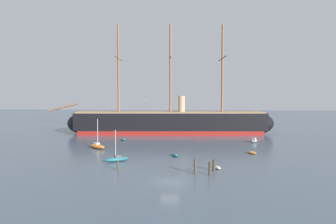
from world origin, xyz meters
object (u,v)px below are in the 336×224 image
(motorboat_alongside_stern, at_px, (254,141))
(motorboat_far_left, at_px, (96,131))
(sailboat_mid_left, at_px, (97,146))
(dinghy_mid_right, at_px, (252,153))
(tall_ship, at_px, (170,122))
(mooring_piling_midwater, at_px, (214,165))
(dinghy_near_centre, at_px, (175,155))
(dinghy_alongside_bow, at_px, (123,139))
(mooring_piling_left_pair, at_px, (210,169))
(mooring_piling_nearest, at_px, (118,166))
(sailboat_foreground_left, at_px, (117,159))
(mooring_piling_right_pair, at_px, (195,167))
(dinghy_foreground_right, at_px, (218,168))
(seagull_in_flight, at_px, (145,100))

(motorboat_alongside_stern, xyz_separation_m, motorboat_far_left, (-47.21, 18.31, 0.00))
(sailboat_mid_left, relative_size, dinghy_mid_right, 2.94)
(tall_ship, xyz_separation_m, mooring_piling_midwater, (10.06, -45.97, -2.74))
(dinghy_near_centre, height_order, dinghy_alongside_bow, dinghy_alongside_bow)
(motorboat_alongside_stern, height_order, mooring_piling_left_pair, mooring_piling_left_pair)
(mooring_piling_nearest, distance_m, mooring_piling_midwater, 15.59)
(tall_ship, height_order, mooring_piling_left_pair, tall_ship)
(sailboat_foreground_left, relative_size, mooring_piling_nearest, 3.87)
(dinghy_alongside_bow, relative_size, mooring_piling_right_pair, 1.20)
(dinghy_mid_right, relative_size, mooring_piling_midwater, 1.25)
(sailboat_foreground_left, xyz_separation_m, sailboat_mid_left, (-7.77, 13.19, 0.08))
(dinghy_alongside_bow, xyz_separation_m, mooring_piling_left_pair, (20.90, -34.18, 0.72))
(dinghy_alongside_bow, bearing_deg, motorboat_far_left, 126.37)
(dinghy_mid_right, bearing_deg, dinghy_near_centre, -166.83)
(sailboat_foreground_left, height_order, mooring_piling_left_pair, sailboat_foreground_left)
(mooring_piling_left_pair, bearing_deg, motorboat_far_left, 123.17)
(dinghy_foreground_right, distance_m, mooring_piling_nearest, 16.48)
(tall_ship, height_order, mooring_piling_right_pair, tall_ship)
(mooring_piling_right_pair, relative_size, seagull_in_flight, 2.04)
(dinghy_mid_right, xyz_separation_m, mooring_piling_midwater, (-8.95, -15.08, 0.67))
(sailboat_foreground_left, xyz_separation_m, seagull_in_flight, (2.13, 21.88, 10.38))
(mooring_piling_midwater, bearing_deg, tall_ship, 102.34)
(dinghy_foreground_right, height_order, motorboat_far_left, motorboat_far_left)
(sailboat_mid_left, xyz_separation_m, mooring_piling_midwater, (25.10, -19.05, 0.36))
(mooring_piling_right_pair, bearing_deg, mooring_piling_left_pair, -12.33)
(motorboat_far_left, bearing_deg, seagull_in_flight, -47.54)
(mooring_piling_right_pair, bearing_deg, motorboat_alongside_stern, 64.56)
(dinghy_mid_right, distance_m, motorboat_far_left, 55.19)
(dinghy_foreground_right, height_order, dinghy_alongside_bow, dinghy_alongside_bow)
(seagull_in_flight, bearing_deg, dinghy_foreground_right, -58.76)
(dinghy_mid_right, distance_m, mooring_piling_nearest, 29.22)
(dinghy_foreground_right, relative_size, mooring_piling_midwater, 1.10)
(sailboat_foreground_left, relative_size, mooring_piling_left_pair, 2.86)
(dinghy_alongside_bow, bearing_deg, sailboat_foreground_left, -80.24)
(sailboat_foreground_left, height_order, dinghy_mid_right, sailboat_foreground_left)
(mooring_piling_right_pair, height_order, mooring_piling_midwater, mooring_piling_right_pair)
(sailboat_foreground_left, relative_size, dinghy_near_centre, 2.18)
(mooring_piling_nearest, relative_size, seagull_in_flight, 1.32)
(dinghy_foreground_right, bearing_deg, dinghy_near_centre, 127.45)
(tall_ship, bearing_deg, dinghy_near_centre, -84.69)
(sailboat_mid_left, xyz_separation_m, dinghy_alongside_bow, (3.36, 12.44, -0.26))
(mooring_piling_left_pair, relative_size, mooring_piling_right_pair, 0.88)
(dinghy_near_centre, distance_m, mooring_piling_midwater, 13.29)
(dinghy_foreground_right, bearing_deg, mooring_piling_midwater, -116.49)
(dinghy_mid_right, bearing_deg, motorboat_far_left, 142.12)
(mooring_piling_nearest, bearing_deg, tall_ship, 83.28)
(dinghy_alongside_bow, distance_m, motorboat_far_left, 21.70)
(mooring_piling_left_pair, bearing_deg, dinghy_foreground_right, 69.36)
(motorboat_alongside_stern, distance_m, mooring_piling_left_pair, 35.96)
(mooring_piling_right_pair, bearing_deg, seagull_in_flight, 112.10)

